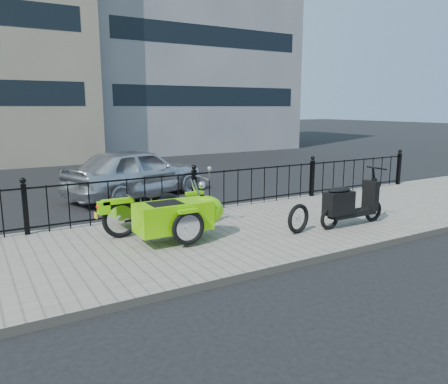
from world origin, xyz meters
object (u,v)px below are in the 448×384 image
motorcycle_sidecar (179,213)px  sedan_car (136,172)px  spare_tire (298,219)px  scooter (349,204)px

motorcycle_sidecar → sedan_car: bearing=79.8°
spare_tire → sedan_car: (-1.26, 5.37, 0.29)m
motorcycle_sidecar → scooter: bearing=-15.9°
spare_tire → motorcycle_sidecar: bearing=158.4°
scooter → spare_tire: 1.20m
spare_tire → sedan_car: size_ratio=0.14×
scooter → motorcycle_sidecar: bearing=164.1°
motorcycle_sidecar → scooter: size_ratio=1.35×
sedan_car → scooter: bearing=-174.8°
motorcycle_sidecar → scooter: (3.26, -0.93, -0.03)m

